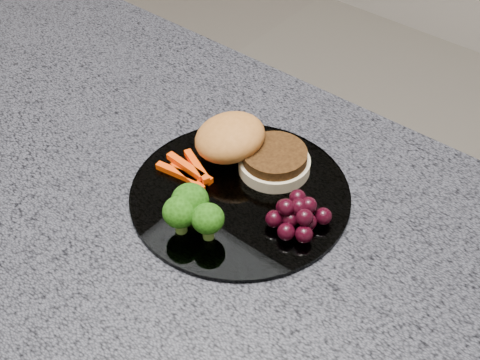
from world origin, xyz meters
The scene contains 6 objects.
countertop centered at (0.00, 0.00, 0.88)m, with size 1.20×0.60×0.04m, color #4A4A54.
plate centered at (0.11, 0.06, 0.90)m, with size 0.26×0.26×0.01m, color white.
burger centered at (0.08, 0.11, 0.93)m, with size 0.17×0.13×0.05m.
carrot_sticks centered at (0.04, 0.04, 0.91)m, with size 0.07×0.04×0.02m.
broccoli centered at (0.10, -0.02, 0.93)m, with size 0.07×0.06×0.05m.
grape_bunch centered at (0.19, 0.06, 0.92)m, with size 0.06×0.06×0.03m.
Camera 1 is at (0.46, -0.37, 1.45)m, focal length 50.00 mm.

